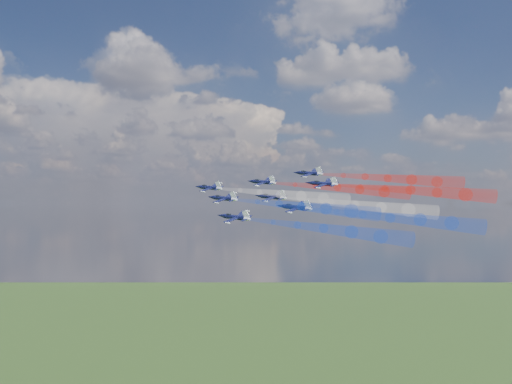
# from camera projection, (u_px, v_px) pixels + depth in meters

# --- Properties ---
(jet_lead) EXTENTS (16.01, 15.51, 7.49)m
(jet_lead) POSITION_uv_depth(u_px,v_px,m) (210.00, 188.00, 189.68)
(jet_lead) COLOR black
(trail_lead) EXTENTS (40.98, 31.23, 9.23)m
(trail_lead) POSITION_uv_depth(u_px,v_px,m) (280.00, 194.00, 172.95)
(trail_lead) COLOR white
(jet_inner_left) EXTENTS (16.01, 15.51, 7.49)m
(jet_inner_left) POSITION_uv_depth(u_px,v_px,m) (223.00, 198.00, 175.10)
(jet_inner_left) COLOR black
(trail_inner_left) EXTENTS (40.98, 31.23, 9.23)m
(trail_inner_left) POSITION_uv_depth(u_px,v_px,m) (302.00, 206.00, 158.37)
(trail_inner_left) COLOR blue
(jet_inner_right) EXTENTS (16.01, 15.51, 7.49)m
(jet_inner_right) POSITION_uv_depth(u_px,v_px,m) (263.00, 182.00, 191.50)
(jet_inner_right) COLOR black
(trail_inner_right) EXTENTS (40.98, 31.23, 9.23)m
(trail_inner_right) POSITION_uv_depth(u_px,v_px,m) (337.00, 188.00, 174.77)
(trail_inner_right) COLOR red
(jet_outer_left) EXTENTS (16.01, 15.51, 7.49)m
(jet_outer_left) POSITION_uv_depth(u_px,v_px,m) (235.00, 217.00, 158.73)
(jet_outer_left) COLOR black
(trail_outer_left) EXTENTS (40.98, 31.23, 9.23)m
(trail_outer_left) POSITION_uv_depth(u_px,v_px,m) (324.00, 228.00, 142.00)
(trail_outer_left) COLOR blue
(jet_center_third) EXTENTS (16.01, 15.51, 7.49)m
(jet_center_third) POSITION_uv_depth(u_px,v_px,m) (272.00, 197.00, 174.75)
(jet_center_third) COLOR black
(trail_center_third) EXTENTS (40.98, 31.23, 9.23)m
(trail_center_third) POSITION_uv_depth(u_px,v_px,m) (355.00, 205.00, 158.02)
(trail_center_third) COLOR white
(jet_outer_right) EXTENTS (16.01, 15.51, 7.49)m
(jet_outer_right) POSITION_uv_depth(u_px,v_px,m) (309.00, 173.00, 192.59)
(jet_outer_right) COLOR black
(trail_outer_right) EXTENTS (40.98, 31.23, 9.23)m
(trail_outer_right) POSITION_uv_depth(u_px,v_px,m) (388.00, 178.00, 175.86)
(trail_outer_right) COLOR red
(jet_rear_left) EXTENTS (16.01, 15.51, 7.49)m
(jet_rear_left) POSITION_uv_depth(u_px,v_px,m) (296.00, 207.00, 160.22)
(jet_rear_left) COLOR black
(trail_rear_left) EXTENTS (40.98, 31.23, 9.23)m
(trail_rear_left) POSITION_uv_depth(u_px,v_px,m) (390.00, 217.00, 143.49)
(trail_rear_left) COLOR blue
(jet_rear_right) EXTENTS (16.01, 15.51, 7.49)m
(jet_rear_right) POSITION_uv_depth(u_px,v_px,m) (323.00, 184.00, 177.37)
(jet_rear_right) COLOR black
(trail_rear_right) EXTENTS (40.98, 31.23, 9.23)m
(trail_rear_right) POSITION_uv_depth(u_px,v_px,m) (410.00, 190.00, 160.64)
(trail_rear_right) COLOR red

